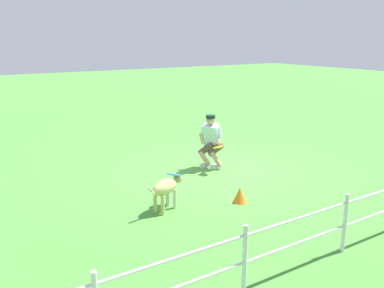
# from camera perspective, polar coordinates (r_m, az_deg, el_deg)

# --- Properties ---
(ground_plane) EXTENTS (60.00, 60.00, 0.00)m
(ground_plane) POSITION_cam_1_polar(r_m,az_deg,el_deg) (9.85, 5.01, -3.65)
(ground_plane) COLOR #4F983E
(person) EXTENTS (0.56, 0.71, 1.29)m
(person) POSITION_cam_1_polar(r_m,az_deg,el_deg) (9.84, 2.62, 0.60)
(person) COLOR silver
(person) RESTS_ON ground_plane
(dog) EXTENTS (0.96, 0.51, 0.61)m
(dog) POSITION_cam_1_polar(r_m,az_deg,el_deg) (7.55, -3.49, -5.95)
(dog) COLOR tan
(dog) RESTS_ON ground_plane
(frisbee_flying) EXTENTS (0.31, 0.32, 0.14)m
(frisbee_flying) POSITION_cam_1_polar(r_m,az_deg,el_deg) (7.71, -2.45, -4.19)
(frisbee_flying) COLOR #3193E9
(frisbee_held) EXTENTS (0.30, 0.30, 0.07)m
(frisbee_held) POSITION_cam_1_polar(r_m,az_deg,el_deg) (9.52, 3.53, -0.43)
(frisbee_held) COLOR yellow
(frisbee_held) RESTS_ON person
(fence) EXTENTS (16.80, 0.06, 0.89)m
(fence) POSITION_cam_1_polar(r_m,az_deg,el_deg) (7.19, 24.71, -7.49)
(fence) COLOR white
(fence) RESTS_ON ground_plane
(training_cone) EXTENTS (0.27, 0.27, 0.30)m
(training_cone) POSITION_cam_1_polar(r_m,az_deg,el_deg) (8.00, 6.53, -6.90)
(training_cone) COLOR orange
(training_cone) RESTS_ON ground_plane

